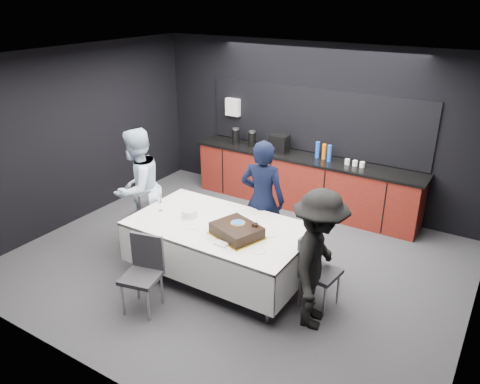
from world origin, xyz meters
name	(u,v)px	position (x,y,z in m)	size (l,w,h in m)	color
ground	(236,262)	(0.00, 0.00, 0.00)	(6.00, 6.00, 0.00)	#3D3D42
room_shell	(236,136)	(0.00, 0.00, 1.86)	(6.04, 5.04, 2.82)	white
kitchenette	(303,178)	(-0.02, 2.22, 0.54)	(4.10, 0.64, 2.05)	#5F150F
party_table	(220,234)	(0.00, -0.40, 0.64)	(2.32, 1.32, 0.78)	#99999E
cake_assembly	(237,231)	(0.35, -0.54, 0.85)	(0.73, 0.66, 0.18)	gold
plate_stack	(190,213)	(-0.46, -0.43, 0.83)	(0.21, 0.21, 0.10)	white
loose_plate_near	(192,226)	(-0.26, -0.64, 0.78)	(0.19, 0.19, 0.01)	white
loose_plate_right_a	(270,233)	(0.67, -0.27, 0.78)	(0.22, 0.22, 0.01)	white
loose_plate_right_b	(257,250)	(0.74, -0.71, 0.78)	(0.21, 0.21, 0.01)	white
loose_plate_far	(250,212)	(0.15, 0.12, 0.78)	(0.22, 0.22, 0.01)	white
fork_pile	(221,244)	(0.31, -0.83, 0.79)	(0.16, 0.10, 0.03)	white
champagne_flute	(160,200)	(-0.91, -0.49, 0.94)	(0.06, 0.06, 0.22)	white
chair_left	(144,214)	(-1.39, -0.33, 0.53)	(0.46, 0.46, 0.92)	#2D2C31
chair_right	(315,264)	(1.29, -0.27, 0.53)	(0.47, 0.47, 0.92)	#2D2C31
chair_near	(144,268)	(-0.40, -1.41, 0.53)	(0.50, 0.50, 0.92)	#2D2C31
person_center	(262,200)	(0.19, 0.38, 0.87)	(0.63, 0.42, 1.74)	black
person_left	(138,188)	(-1.53, -0.27, 0.89)	(0.87, 0.68, 1.79)	silver
person_right	(318,260)	(1.45, -0.61, 0.83)	(1.07, 0.62, 1.66)	black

